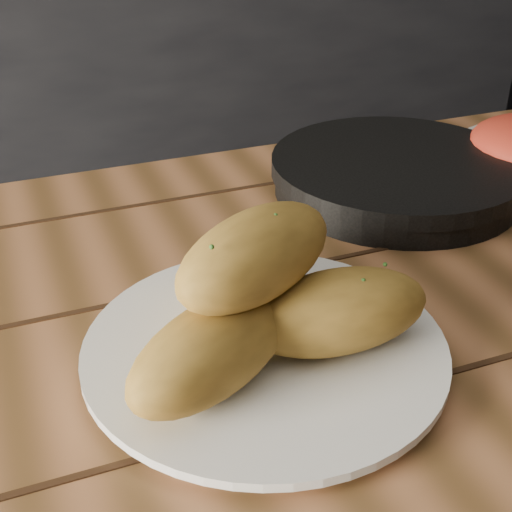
{
  "coord_description": "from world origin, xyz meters",
  "views": [
    {
      "loc": [
        0.09,
        -0.08,
        1.13
      ],
      "look_at": [
        0.27,
        0.37,
        0.84
      ],
      "focal_mm": 50.0,
      "sensor_mm": 36.0,
      "label": 1
    }
  ],
  "objects_px": {
    "table": "(351,404)",
    "skillet": "(398,175)",
    "bread_rolls": "(260,298)",
    "plate": "(265,351)"
  },
  "relations": [
    {
      "from": "table",
      "to": "skillet",
      "type": "relative_size",
      "value": 3.14
    },
    {
      "from": "bread_rolls",
      "to": "skillet",
      "type": "xyz_separation_m",
      "value": [
        0.28,
        0.25,
        -0.04
      ]
    },
    {
      "from": "table",
      "to": "plate",
      "type": "distance_m",
      "value": 0.16
    },
    {
      "from": "plate",
      "to": "bread_rolls",
      "type": "xyz_separation_m",
      "value": [
        -0.01,
        -0.0,
        0.06
      ]
    },
    {
      "from": "table",
      "to": "plate",
      "type": "height_order",
      "value": "plate"
    },
    {
      "from": "table",
      "to": "skillet",
      "type": "bearing_deg",
      "value": 51.86
    },
    {
      "from": "table",
      "to": "bread_rolls",
      "type": "distance_m",
      "value": 0.21
    },
    {
      "from": "bread_rolls",
      "to": "plate",
      "type": "bearing_deg",
      "value": 30.96
    },
    {
      "from": "skillet",
      "to": "plate",
      "type": "bearing_deg",
      "value": -138.14
    },
    {
      "from": "table",
      "to": "bread_rolls",
      "type": "height_order",
      "value": "bread_rolls"
    }
  ]
}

